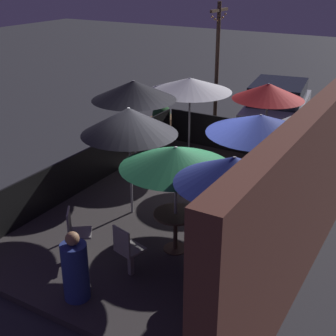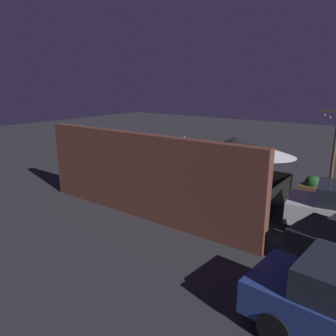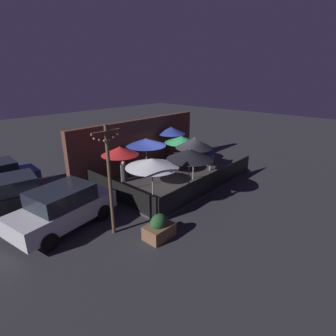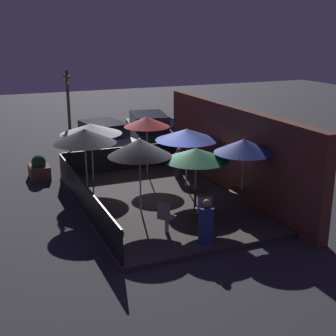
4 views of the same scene
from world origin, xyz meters
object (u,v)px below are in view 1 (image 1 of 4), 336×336
object	(u,v)px
patio_umbrella_3	(260,124)
dining_table_0	(176,221)
patron_0	(75,270)
patio_umbrella_4	(134,90)
patio_chair_1	(76,231)
patron_1	(289,171)
patio_umbrella_1	(234,170)
planter_box	(161,121)
patio_umbrella_0	(176,157)
patio_umbrella_6	(129,121)
patio_chair_0	(127,249)
patio_umbrella_2	(268,92)
patio_umbrella_5	(190,85)
light_post	(217,63)
dining_table_1	(228,259)
parked_car_0	(277,107)

from	to	relation	value
patio_umbrella_3	dining_table_0	size ratio (longest dim) A/B	2.71
patron_0	dining_table_0	bearing A→B (deg)	142.44
patron_0	patio_umbrella_4	bearing A→B (deg)	-175.52
patio_chair_1	patron_1	distance (m)	5.18
patio_umbrella_1	planter_box	xyz separation A→B (m)	(-6.40, -5.12, -1.84)
patio_umbrella_0	patio_umbrella_6	distance (m)	1.69
patio_chair_0	patron_0	size ratio (longest dim) A/B	0.80
patio_umbrella_2	patio_umbrella_5	bearing A→B (deg)	-90.58
patio_chair_0	dining_table_0	bearing A→B (deg)	0.00
patio_umbrella_6	light_post	xyz separation A→B (m)	(-5.96, -0.87, 0.09)
dining_table_1	light_post	xyz separation A→B (m)	(-7.30, -3.66, 1.55)
dining_table_0	patio_chair_0	bearing A→B (deg)	-14.57
patio_umbrella_5	patio_chair_0	xyz separation A→B (m)	(5.50, 1.77, -1.42)
patio_chair_0	light_post	world-z (taller)	light_post
patio_umbrella_1	patio_umbrella_5	world-z (taller)	patio_umbrella_1
parked_car_0	patio_umbrella_2	bearing A→B (deg)	4.24
patio_umbrella_4	dining_table_1	world-z (taller)	patio_umbrella_4
light_post	patio_umbrella_1	bearing A→B (deg)	26.61
light_post	patio_umbrella_0	bearing A→B (deg)	19.37
patio_umbrella_0	patio_umbrella_5	bearing A→B (deg)	-154.85
dining_table_0	planter_box	world-z (taller)	planter_box
patio_chair_1	patron_1	bearing A→B (deg)	24.96
patio_chair_1	patio_umbrella_6	bearing A→B (deg)	55.55
patio_chair_0	patron_1	xyz separation A→B (m)	(-4.60, 1.34, -0.03)
dining_table_0	light_post	xyz separation A→B (m)	(-6.72, -2.36, 1.53)
patio_umbrella_0	patron_1	bearing A→B (deg)	163.27
dining_table_1	planter_box	xyz separation A→B (m)	(-6.40, -5.12, -0.30)
patio_chair_0	patio_umbrella_1	bearing A→B (deg)	-56.73
dining_table_0	patron_0	distance (m)	2.09
dining_table_0	patio_umbrella_0	bearing A→B (deg)	45.00
dining_table_0	patio_chair_1	world-z (taller)	patio_chair_1
planter_box	dining_table_1	bearing A→B (deg)	38.63
patio_umbrella_3	light_post	size ratio (longest dim) A/B	0.54
patron_0	dining_table_1	bearing A→B (deg)	106.61
patio_umbrella_3	planter_box	size ratio (longest dim) A/B	2.08
patio_umbrella_6	light_post	world-z (taller)	light_post
patio_umbrella_3	dining_table_1	world-z (taller)	patio_umbrella_3
patio_umbrella_1	patio_chair_1	bearing A→B (deg)	-80.01
patio_umbrella_2	patron_0	bearing A→B (deg)	-6.84
patio_umbrella_2	patio_chair_1	xyz separation A→B (m)	(5.43, -1.53, -1.56)
patio_umbrella_3	patio_umbrella_2	bearing A→B (deg)	-164.47
planter_box	dining_table_0	bearing A→B (deg)	33.27
planter_box	light_post	xyz separation A→B (m)	(-0.90, 1.46, 1.85)
patio_umbrella_0	dining_table_0	world-z (taller)	patio_umbrella_0
patio_umbrella_1	planter_box	size ratio (longest dim) A/B	2.22
patio_chair_0	parked_car_0	world-z (taller)	parked_car_0
patio_umbrella_0	patron_0	xyz separation A→B (m)	(1.98, -0.66, -1.33)
planter_box	patron_1	bearing A→B (deg)	64.36
patio_chair_0	patio_chair_1	world-z (taller)	patio_chair_0
dining_table_0	patron_0	size ratio (longest dim) A/B	0.67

